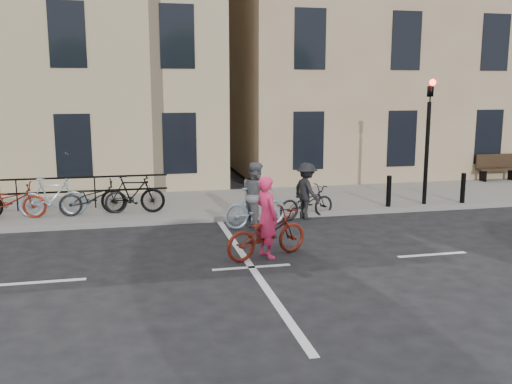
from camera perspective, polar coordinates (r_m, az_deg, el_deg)
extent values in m
plane|color=black|center=(11.56, -0.45, -7.56)|extent=(120.00, 120.00, 0.00)
cube|color=slate|center=(17.18, -18.02, -1.80)|extent=(46.00, 4.00, 0.15)
cube|color=#9E7F5F|center=(26.43, 13.25, 15.81)|extent=(14.00, 10.00, 12.00)
cylinder|color=black|center=(17.44, 16.70, 3.70)|extent=(0.12, 0.12, 3.00)
imported|color=black|center=(17.33, 17.04, 10.11)|extent=(0.15, 0.18, 0.90)
sphere|color=#FF0C05|center=(17.23, 17.26, 10.43)|extent=(0.18, 0.18, 0.18)
cylinder|color=black|center=(16.95, 13.13, 0.09)|extent=(0.14, 0.14, 0.90)
cylinder|color=black|center=(18.12, 19.99, 0.39)|extent=(0.14, 0.14, 0.90)
cube|color=black|center=(22.60, 21.75, 1.52)|extent=(0.06, 0.38, 0.40)
cube|color=black|center=(23.29, 24.19, 1.60)|extent=(0.06, 0.38, 0.40)
cube|color=black|center=(22.91, 23.03, 2.13)|extent=(1.60, 0.40, 0.06)
cube|color=black|center=(23.02, 22.82, 2.91)|extent=(1.60, 0.06, 0.50)
cube|color=black|center=(17.09, -21.08, -0.18)|extent=(7.25, 0.04, 0.95)
imported|color=maroon|center=(16.30, -23.34, -0.83)|extent=(1.80, 0.63, 0.95)
imported|color=#859DAE|center=(16.13, -19.69, -0.51)|extent=(1.75, 0.49, 1.05)
imported|color=black|center=(16.04, -15.96, -0.54)|extent=(1.80, 0.63, 0.95)
imported|color=black|center=(16.00, -12.21, -0.21)|extent=(1.75, 0.49, 1.05)
imported|color=maroon|center=(12.11, 1.07, -4.17)|extent=(2.08, 1.34, 1.03)
imported|color=#E02759|center=(12.03, 1.08, -2.52)|extent=(0.62, 0.74, 1.75)
imported|color=#859DAE|center=(14.64, -0.03, -1.53)|extent=(1.84, 0.96, 1.06)
imported|color=#5E5E63|center=(14.58, -0.03, -0.28)|extent=(0.85, 0.98, 1.71)
imported|color=black|center=(15.69, 5.06, -1.03)|extent=(1.84, 1.11, 0.92)
imported|color=black|center=(15.63, 5.07, 0.12)|extent=(0.85, 1.13, 1.55)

